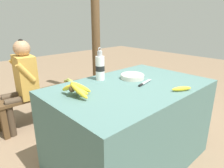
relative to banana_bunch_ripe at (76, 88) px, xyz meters
The scene contains 11 objects.
ground_plane 0.98m from the banana_bunch_ripe, 12.43° to the right, with size 12.00×12.00×0.00m, color #846B51.
market_counter 0.68m from the banana_bunch_ripe, 12.43° to the right, with size 1.43×0.92×0.78m.
banana_bunch_ripe is the anchor object (origin of this frame).
serving_bowl 0.65m from the banana_bunch_ripe, ahead, with size 0.23×0.23×0.05m.
water_bottle 0.45m from the banana_bunch_ripe, 26.76° to the left, with size 0.09×0.09×0.31m.
loose_banana_front 0.83m from the banana_bunch_ripe, 35.35° to the right, with size 0.17×0.11×0.04m.
knife 0.61m from the banana_bunch_ripe, 16.15° to the right, with size 0.23×0.07×0.02m.
wooden_bench 1.35m from the banana_bunch_ripe, 77.20° to the left, with size 1.32×0.32×0.41m.
seated_vendor 1.21m from the banana_bunch_ripe, 89.43° to the left, with size 0.42×0.40×1.11m.
banana_bunch_green 1.44m from the banana_bunch_ripe, 61.31° to the left, with size 0.16×0.25×0.12m.
support_post_far 2.11m from the banana_bunch_ripe, 47.12° to the left, with size 0.14×0.14×2.58m.
Camera 1 is at (-1.25, -1.09, 1.34)m, focal length 32.00 mm.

